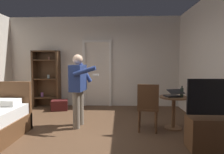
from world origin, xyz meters
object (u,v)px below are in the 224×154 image
(laptop, at_px, (174,94))
(wooden_chair, at_px, (148,105))
(tv_flatscreen, at_px, (217,128))
(bookshelf, at_px, (47,77))
(side_table, at_px, (174,107))
(bottle_on_table, at_px, (182,92))
(suitcase_dark, at_px, (60,105))
(person_blue_shirt, at_px, (79,85))

(laptop, xyz_separation_m, wooden_chair, (-0.56, -0.16, -0.21))
(wooden_chair, bearing_deg, tv_flatscreen, -37.88)
(bookshelf, distance_m, side_table, 4.03)
(side_table, relative_size, bottle_on_table, 2.95)
(side_table, height_order, laptop, laptop)
(side_table, bearing_deg, tv_flatscreen, -66.26)
(laptop, relative_size, suitcase_dark, 0.86)
(tv_flatscreen, relative_size, person_blue_shirt, 0.73)
(wooden_chair, bearing_deg, person_blue_shirt, 170.29)
(tv_flatscreen, xyz_separation_m, suitcase_dark, (-3.38, 2.45, -0.21))
(tv_flatscreen, bearing_deg, bottle_on_table, 107.92)
(person_blue_shirt, bearing_deg, laptop, -2.76)
(bookshelf, relative_size, side_table, 2.56)
(person_blue_shirt, xyz_separation_m, suitcase_dark, (-0.89, 1.42, -0.78))
(side_table, distance_m, bottle_on_table, 0.37)
(tv_flatscreen, distance_m, person_blue_shirt, 2.76)
(tv_flatscreen, distance_m, side_table, 1.08)
(laptop, bearing_deg, wooden_chair, -164.51)
(side_table, bearing_deg, laptop, -113.15)
(laptop, xyz_separation_m, suitcase_dark, (-2.93, 1.51, -0.60))
(bookshelf, bearing_deg, person_blue_shirt, -52.74)
(bottle_on_table, height_order, suitcase_dark, bottle_on_table)
(bottle_on_table, bearing_deg, side_table, 150.26)
(bottle_on_table, distance_m, suitcase_dark, 3.52)
(bookshelf, xyz_separation_m, suitcase_dark, (0.55, -0.47, -0.81))
(laptop, bearing_deg, suitcase_dark, 152.67)
(wooden_chair, distance_m, person_blue_shirt, 1.55)
(side_table, relative_size, person_blue_shirt, 0.44)
(side_table, bearing_deg, wooden_chair, -161.20)
(bookshelf, xyz_separation_m, person_blue_shirt, (1.44, -1.89, -0.03))
(bookshelf, height_order, wooden_chair, bookshelf)
(suitcase_dark, bearing_deg, tv_flatscreen, -49.18)
(bookshelf, distance_m, person_blue_shirt, 2.37)
(person_blue_shirt, bearing_deg, bookshelf, 127.26)
(side_table, bearing_deg, suitcase_dark, 153.45)
(side_table, bearing_deg, bottle_on_table, -29.74)
(laptop, bearing_deg, side_table, 66.85)
(person_blue_shirt, bearing_deg, side_table, -1.58)
(wooden_chair, relative_size, suitcase_dark, 2.12)
(bottle_on_table, xyz_separation_m, person_blue_shirt, (-2.20, 0.14, 0.13))
(bottle_on_table, distance_m, wooden_chair, 0.77)
(suitcase_dark, bearing_deg, bookshelf, 125.94)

